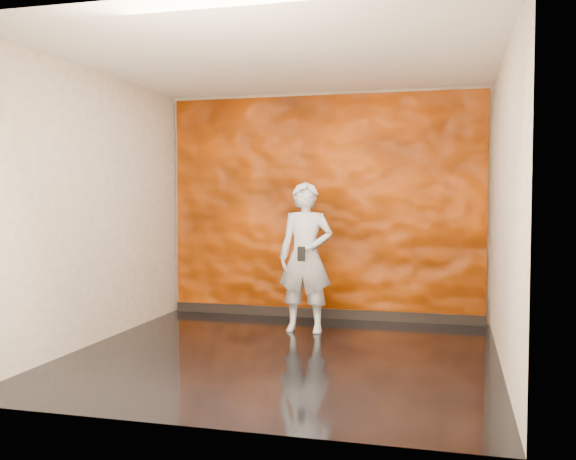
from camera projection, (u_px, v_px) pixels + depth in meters
name	position (u px, v px, depth m)	size (l,w,h in m)	color
room	(282.00, 208.00, 6.05)	(4.02, 4.02, 2.81)	black
feature_wall	(323.00, 207.00, 7.94)	(3.90, 0.06, 2.75)	#C54200
baseboard	(322.00, 313.00, 7.97)	(3.90, 0.04, 0.12)	black
man	(306.00, 257.00, 7.15)	(0.61, 0.40, 1.67)	#9A9EA8
phone	(301.00, 254.00, 6.92)	(0.09, 0.02, 0.16)	black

